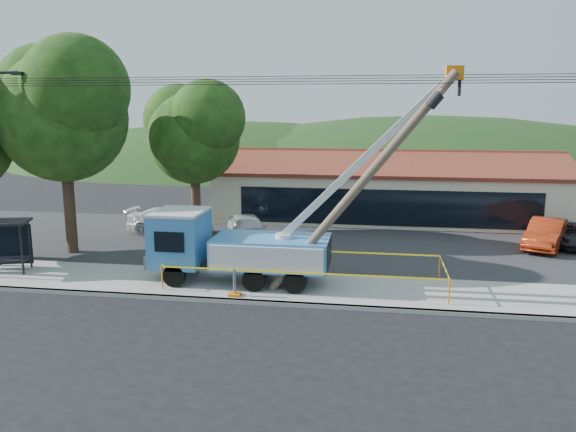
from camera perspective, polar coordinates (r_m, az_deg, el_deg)
The scene contains 17 objects.
ground at distance 19.66m, azimuth -1.37°, elevation -11.17°, with size 120.00×120.00×0.00m, color black.
curb at distance 21.57m, azimuth -0.37°, elevation -8.91°, with size 60.00×0.25×0.15m, color #A2A298.
sidewalk at distance 23.34m, azimuth 0.39°, elevation -7.33°, with size 60.00×4.00×0.15m, color #A2A298.
parking_lot at distance 30.98m, azimuth 2.60°, elevation -2.76°, with size 60.00×12.00×0.10m, color #28282B.
strip_mall at distance 38.30m, azimuth 9.92°, elevation 2.54°, with size 22.50×8.53×4.67m.
tree_west_near at distance 30.08m, azimuth -21.99°, elevation 10.43°, with size 7.56×6.72×10.80m.
tree_lot at distance 32.59m, azimuth -9.57°, elevation 8.74°, with size 6.30×5.60×8.94m.
hill_west at distance 75.53m, azimuth -5.14°, elevation 5.35°, with size 78.40×56.00×28.00m, color #1B3D16.
hill_center at distance 73.59m, azimuth 14.18°, elevation 4.91°, with size 89.60×64.00×32.00m, color #1B3D16.
utility_truck at distance 23.62m, azimuth -5.25°, elevation -2.89°, with size 12.39×4.01×8.76m.
leaning_pole at distance 21.59m, azimuth 8.13°, elevation 4.03°, with size 7.07×1.96×8.72m.
bus_shelter at distance 28.15m, azimuth -27.08°, elevation -1.63°, with size 2.74×2.11×2.33m.
caution_tape at distance 23.54m, azimuth 1.78°, elevation -5.07°, with size 11.33×3.48×1.01m.
car_silver at distance 30.90m, azimuth -4.08°, elevation -2.91°, with size 1.83×4.55×1.55m, color silver.
car_red at distance 32.72m, azimuth 24.64°, elevation -3.11°, with size 1.62×4.64×1.53m, color #99290F.
car_white at distance 33.89m, azimuth -11.78°, elevation -1.86°, with size 2.06×5.06×1.47m, color white.
car_dark at distance 33.75m, azimuth 26.66°, elevation -2.88°, with size 1.99×4.31×1.20m, color black.
Camera 1 is at (3.28, -17.90, 7.43)m, focal length 35.00 mm.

